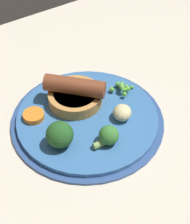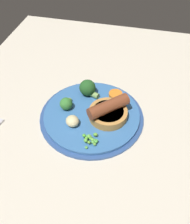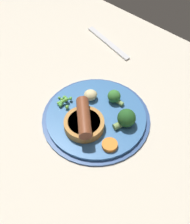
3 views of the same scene
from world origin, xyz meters
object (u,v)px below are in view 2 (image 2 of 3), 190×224
(broccoli_floret_near, at_px, (88,88))
(dinner_plate, at_px, (92,115))
(sausage_pudding, at_px, (108,111))
(broccoli_floret_far, at_px, (66,104))
(potato_chunk_1, at_px, (72,121))
(carrot_slice_3, at_px, (116,94))
(pea_pile, at_px, (91,139))

(broccoli_floret_near, bearing_deg, dinner_plate, 132.54)
(dinner_plate, bearing_deg, sausage_pudding, 87.56)
(broccoli_floret_far, bearing_deg, sausage_pudding, 88.71)
(dinner_plate, height_order, broccoli_floret_near, broccoli_floret_near)
(sausage_pudding, height_order, broccoli_floret_near, sausage_pudding)
(potato_chunk_1, bearing_deg, carrot_slice_3, 146.43)
(carrot_slice_3, bearing_deg, dinner_plate, -31.08)
(dinner_plate, relative_size, pea_pile, 5.89)
(sausage_pudding, relative_size, potato_chunk_1, 2.89)
(dinner_plate, xyz_separation_m, broccoli_floret_near, (-0.07, -0.03, 0.03))
(carrot_slice_3, bearing_deg, potato_chunk_1, -33.57)
(sausage_pudding, xyz_separation_m, potato_chunk_1, (0.05, -0.08, -0.01))
(broccoli_floret_near, height_order, carrot_slice_3, broccoli_floret_near)
(pea_pile, relative_size, broccoli_floret_near, 0.79)
(pea_pile, bearing_deg, sausage_pudding, 164.98)
(carrot_slice_3, bearing_deg, broccoli_floret_near, -82.59)
(pea_pile, xyz_separation_m, broccoli_floret_far, (-0.09, -0.09, 0.01))
(pea_pile, bearing_deg, broccoli_floret_near, -163.17)
(sausage_pudding, height_order, pea_pile, sausage_pudding)
(pea_pile, height_order, broccoli_floret_near, broccoli_floret_near)
(potato_chunk_1, relative_size, carrot_slice_3, 0.92)
(potato_chunk_1, height_order, carrot_slice_3, potato_chunk_1)
(dinner_plate, distance_m, broccoli_floret_far, 0.07)
(broccoli_floret_near, relative_size, potato_chunk_1, 1.70)
(sausage_pudding, bearing_deg, carrot_slice_3, -137.69)
(dinner_plate, height_order, carrot_slice_3, carrot_slice_3)
(dinner_plate, relative_size, carrot_slice_3, 7.29)
(potato_chunk_1, distance_m, carrot_slice_3, 0.16)
(broccoli_floret_far, xyz_separation_m, carrot_slice_3, (-0.08, 0.12, -0.01))
(pea_pile, xyz_separation_m, carrot_slice_3, (-0.17, 0.03, -0.00))
(dinner_plate, bearing_deg, pea_pile, 12.87)
(pea_pile, distance_m, broccoli_floret_near, 0.17)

